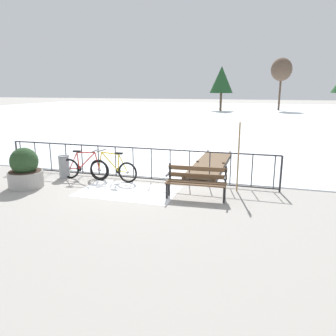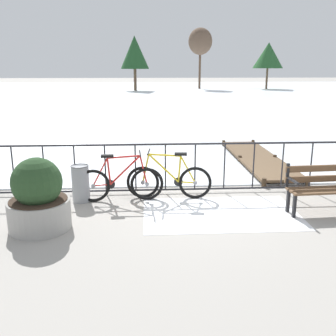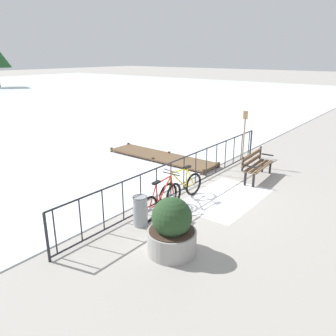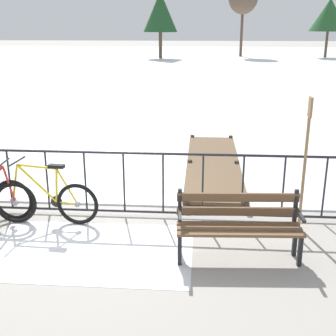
% 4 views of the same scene
% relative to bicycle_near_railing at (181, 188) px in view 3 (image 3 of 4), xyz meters
% --- Properties ---
extents(ground_plane, '(160.00, 160.00, 0.00)m').
position_rel_bicycle_near_railing_xyz_m(ground_plane, '(0.56, 0.32, -0.37)').
color(ground_plane, '#9E9991').
extents(snow_patch, '(2.80, 1.74, 0.01)m').
position_rel_bicycle_near_railing_xyz_m(snow_patch, '(0.89, -0.88, -0.36)').
color(snow_patch, white).
rests_on(snow_patch, ground).
extents(railing_fence, '(9.06, 0.06, 1.07)m').
position_rel_bicycle_near_railing_xyz_m(railing_fence, '(0.56, 0.32, 0.19)').
color(railing_fence, '#232328').
rests_on(railing_fence, ground).
extents(bicycle_near_railing, '(1.71, 0.52, 0.97)m').
position_rel_bicycle_near_railing_xyz_m(bicycle_near_railing, '(0.00, 0.00, 0.00)').
color(bicycle_near_railing, black).
rests_on(bicycle_near_railing, ground).
extents(bicycle_second, '(1.71, 0.52, 0.97)m').
position_rel_bicycle_near_railing_xyz_m(bicycle_second, '(-0.97, -0.10, 0.00)').
color(bicycle_second, black).
rests_on(bicycle_second, ground).
extents(park_bench, '(1.63, 0.57, 0.89)m').
position_rel_bicycle_near_railing_xyz_m(park_bench, '(2.88, -0.87, 0.14)').
color(park_bench, brown).
rests_on(park_bench, ground).
extents(planter_with_shrub, '(1.00, 1.00, 1.19)m').
position_rel_bicycle_near_railing_xyz_m(planter_with_shrub, '(-2.21, -1.35, 0.16)').
color(planter_with_shrub, '#9E9B96').
rests_on(planter_with_shrub, ground).
extents(trash_bin, '(0.35, 0.35, 0.73)m').
position_rel_bicycle_near_railing_xyz_m(trash_bin, '(-1.74, -0.07, 0.00)').
color(trash_bin, gray).
rests_on(trash_bin, ground).
extents(oar_upright, '(0.04, 0.16, 1.98)m').
position_rel_bicycle_near_railing_xyz_m(oar_upright, '(3.88, 0.08, 0.77)').
color(oar_upright, '#937047').
rests_on(oar_upright, ground).
extents(wooden_dock, '(1.10, 4.56, 0.20)m').
position_rel_bicycle_near_railing_xyz_m(wooden_dock, '(2.64, 2.85, -0.25)').
color(wooden_dock, brown).
rests_on(wooden_dock, ground).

